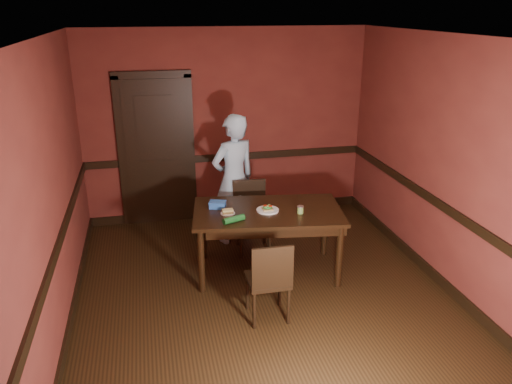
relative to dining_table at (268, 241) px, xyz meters
name	(u,v)px	position (x,y,z in m)	size (l,w,h in m)	color
floor	(263,292)	(-0.16, -0.44, -0.39)	(4.00, 4.50, 0.01)	black
ceiling	(264,36)	(-0.16, -0.44, 2.31)	(4.00, 4.50, 0.01)	beige
wall_back	(227,126)	(-0.16, 1.81, 0.96)	(4.00, 0.02, 2.70)	maroon
wall_front	(351,295)	(-0.16, -2.69, 0.96)	(4.00, 0.02, 2.70)	maroon
wall_left	(53,191)	(-2.16, -0.44, 0.96)	(0.02, 4.50, 2.70)	maroon
wall_right	(442,163)	(1.84, -0.44, 0.96)	(0.02, 4.50, 2.70)	maroon
dado_back	(228,157)	(-0.16, 1.79, 0.51)	(4.00, 0.03, 0.10)	black
dado_left	(62,235)	(-2.14, -0.44, 0.51)	(0.03, 4.50, 0.10)	black
dado_right	(436,202)	(1.83, -0.44, 0.51)	(0.03, 4.50, 0.10)	black
baseboard_back	(229,211)	(-0.16, 1.79, -0.33)	(4.00, 0.03, 0.12)	black
baseboard_left	(73,310)	(-2.14, -0.44, -0.33)	(0.03, 4.50, 0.12)	black
baseboard_right	(427,268)	(1.83, -0.44, -0.33)	(0.03, 4.50, 0.12)	black
door	(157,149)	(-1.16, 1.77, 0.70)	(1.05, 0.07, 2.20)	black
dining_table	(268,241)	(0.00, 0.00, 0.00)	(1.67, 0.94, 0.78)	black
chair_far	(253,218)	(-0.05, 0.57, 0.06)	(0.42, 0.42, 0.90)	black
chair_near	(268,278)	(-0.22, -0.88, 0.04)	(0.40, 0.40, 0.87)	black
person	(234,180)	(-0.23, 0.92, 0.46)	(0.62, 0.41, 1.71)	#9FC6DA
sandwich_plate	(268,209)	(-0.01, -0.02, 0.41)	(0.25, 0.25, 0.06)	white
sauce_jar	(300,210)	(0.33, -0.17, 0.44)	(0.07, 0.07, 0.09)	#6E9645
cheese_saucer	(228,212)	(-0.46, -0.01, 0.41)	(0.16, 0.16, 0.05)	white
food_tub	(218,205)	(-0.55, 0.18, 0.43)	(0.22, 0.18, 0.08)	blue
wrapped_veg	(234,219)	(-0.44, -0.25, 0.43)	(0.07, 0.07, 0.25)	#164E1C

